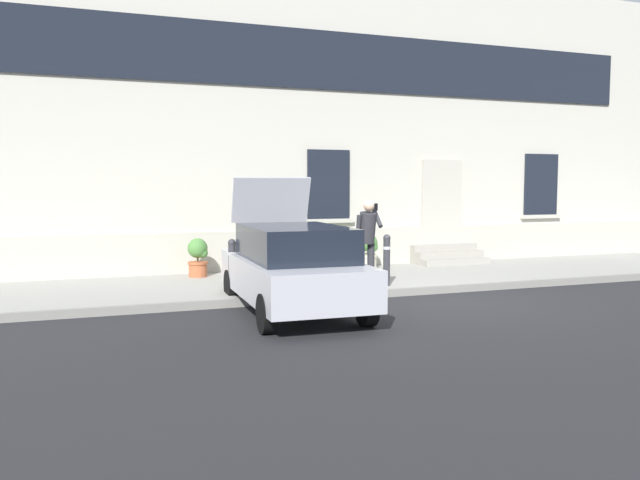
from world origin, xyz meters
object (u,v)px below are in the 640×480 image
hatchback_car_silver (293,267)px  person_on_phone (367,236)px  bollard_far_left (232,265)px  planter_cream (369,250)px  planter_olive (277,253)px  planter_charcoal (351,250)px  bollard_near_person (387,258)px  planter_terracotta (198,256)px

hatchback_car_silver → person_on_phone: (2.12, 1.61, 0.35)m
bollard_far_left → planter_cream: bollard_far_left is taller
planter_olive → planter_cream: bearing=-3.9°
planter_olive → planter_charcoal: same height
planter_olive → planter_charcoal: (1.86, 0.00, 0.00)m
person_on_phone → planter_olive: (-1.22, 2.36, -0.54)m
bollard_far_left → planter_charcoal: bollard_far_left is taller
bollard_near_person → planter_terracotta: 4.25m
bollard_near_person → planter_olive: bollard_near_person is taller
bollard_far_left → planter_cream: (3.94, 2.54, -0.11)m
bollard_near_person → planter_cream: size_ratio=1.22×
person_on_phone → bollard_far_left: bearing=-169.4°
planter_terracotta → bollard_near_person: bearing=-37.6°
bollard_far_left → person_on_phone: (2.89, 0.34, 0.44)m
bollard_near_person → bollard_far_left: (-3.17, 0.00, 0.00)m
planter_terracotta → planter_cream: same height
planter_charcoal → bollard_near_person: bearing=-97.4°
hatchback_car_silver → person_on_phone: 2.69m
bollard_near_person → planter_olive: 3.09m
bollard_far_left → person_on_phone: size_ratio=0.60×
hatchback_car_silver → bollard_far_left: hatchback_car_silver is taller
hatchback_car_silver → bollard_near_person: bearing=28.0°
bollard_far_left → planter_terracotta: bollard_far_left is taller
planter_terracotta → planter_charcoal: (3.71, 0.10, 0.00)m
planter_cream → planter_olive: bearing=176.1°
planter_charcoal → planter_olive: bearing=-180.0°
planter_olive → planter_cream: (2.27, -0.16, 0.00)m
planter_terracotta → hatchback_car_silver: bearing=-76.1°
person_on_phone → planter_olive: bearing=121.3°
hatchback_car_silver → person_on_phone: size_ratio=2.36×
bollard_near_person → person_on_phone: 0.62m
bollard_far_left → planter_cream: bearing=32.8°
planter_charcoal → person_on_phone: bearing=-105.1°
person_on_phone → planter_olive: person_on_phone is taller
hatchback_car_silver → planter_charcoal: size_ratio=4.79×
hatchback_car_silver → planter_charcoal: (2.75, 3.97, -0.19)m
person_on_phone → planter_terracotta: size_ratio=2.03×
person_on_phone → planter_terracotta: (-3.08, 2.25, -0.54)m
planter_terracotta → planter_olive: 1.86m
hatchback_car_silver → bollard_far_left: (-0.77, 1.28, -0.09)m
planter_olive → hatchback_car_silver: bearing=-102.7°
hatchback_car_silver → planter_charcoal: bearing=55.3°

